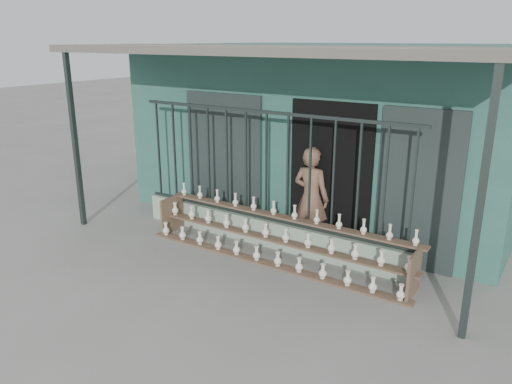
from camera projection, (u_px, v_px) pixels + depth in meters
The scene contains 6 objects.
ground at pixel (219, 274), 7.35m from camera, with size 60.00×60.00×0.00m, color slate.
workshop_building at pixel (342, 124), 10.24m from camera, with size 7.40×6.60×3.21m.
parapet_wall at pixel (266, 232), 8.32m from camera, with size 5.00×0.20×0.45m, color #95AE96.
security_fence at pixel (266, 167), 7.98m from camera, with size 5.00×0.04×1.80m.
shelf_rack at pixel (275, 238), 7.72m from camera, with size 4.50×0.68×0.85m.
elderly_woman at pixel (311, 198), 8.05m from camera, with size 0.62×0.41×1.69m, color brown.
Camera 1 is at (4.11, -5.27, 3.32)m, focal length 35.00 mm.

